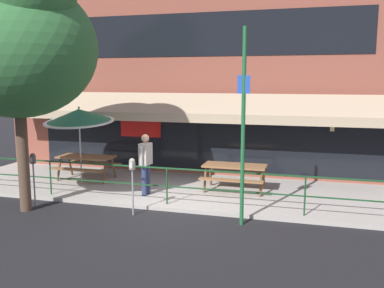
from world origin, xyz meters
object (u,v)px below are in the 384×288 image
(patio_umbrella_left, at_px, (79,116))
(picnic_table_centre, at_px, (235,170))
(street_tree_curbside, at_px, (18,39))
(picnic_table_left, at_px, (86,161))
(street_sign_pole, at_px, (243,126))
(parking_meter_near, at_px, (33,164))
(pedestrian_walking, at_px, (146,161))
(parking_meter_far, at_px, (132,169))

(patio_umbrella_left, bearing_deg, picnic_table_centre, 2.99)
(patio_umbrella_left, distance_m, street_tree_curbside, 3.52)
(picnic_table_left, height_order, street_sign_pole, street_sign_pole)
(picnic_table_centre, xyz_separation_m, parking_meter_near, (-4.81, -2.65, 0.44))
(picnic_table_left, relative_size, pedestrian_walking, 1.05)
(pedestrian_walking, distance_m, street_sign_pole, 3.50)
(picnic_table_left, relative_size, parking_meter_far, 1.27)
(parking_meter_near, bearing_deg, parking_meter_far, 0.98)
(picnic_table_left, bearing_deg, pedestrian_walking, -24.93)
(parking_meter_far, height_order, street_tree_curbside, street_tree_curbside)
(picnic_table_left, height_order, picnic_table_centre, same)
(patio_umbrella_left, distance_m, street_sign_pole, 5.94)
(pedestrian_walking, bearing_deg, parking_meter_near, -148.27)
(picnic_table_left, xyz_separation_m, parking_meter_near, (0.03, -2.72, 0.44))
(picnic_table_left, relative_size, picnic_table_centre, 1.00)
(street_tree_curbside, bearing_deg, parking_meter_near, 103.37)
(pedestrian_walking, xyz_separation_m, street_sign_pole, (2.94, -1.46, 1.22))
(picnic_table_left, xyz_separation_m, street_tree_curbside, (0.13, -3.16, 3.55))
(parking_meter_near, bearing_deg, patio_umbrella_left, 90.70)
(pedestrian_walking, bearing_deg, parking_meter_far, -80.06)
(picnic_table_left, bearing_deg, patio_umbrella_left, -90.00)
(picnic_table_left, height_order, parking_meter_far, parking_meter_far)
(picnic_table_left, distance_m, pedestrian_walking, 2.81)
(parking_meter_near, height_order, parking_meter_far, same)
(parking_meter_near, bearing_deg, street_sign_pole, 0.93)
(picnic_table_centre, relative_size, street_tree_curbside, 0.29)
(pedestrian_walking, xyz_separation_m, parking_meter_near, (-2.50, -1.55, 0.09))
(street_sign_pole, height_order, street_tree_curbside, street_tree_curbside)
(picnic_table_centre, relative_size, parking_meter_far, 1.27)
(patio_umbrella_left, xyz_separation_m, parking_meter_near, (0.03, -2.40, -1.03))
(parking_meter_far, bearing_deg, picnic_table_left, 136.23)
(street_sign_pole, bearing_deg, street_tree_curbside, -174.39)
(parking_meter_near, bearing_deg, pedestrian_walking, 31.73)
(picnic_table_centre, distance_m, street_sign_pole, 3.07)
(pedestrian_walking, bearing_deg, street_sign_pole, -26.38)
(parking_meter_near, relative_size, parking_meter_far, 1.00)
(picnic_table_centre, relative_size, street_sign_pole, 0.41)
(picnic_table_centre, height_order, pedestrian_walking, pedestrian_walking)
(picnic_table_centre, xyz_separation_m, street_tree_curbside, (-4.71, -3.09, 3.55))
(street_sign_pole, xyz_separation_m, street_tree_curbside, (-5.34, -0.52, 1.98))
(picnic_table_left, relative_size, patio_umbrella_left, 0.75)
(pedestrian_walking, bearing_deg, picnic_table_left, 155.07)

